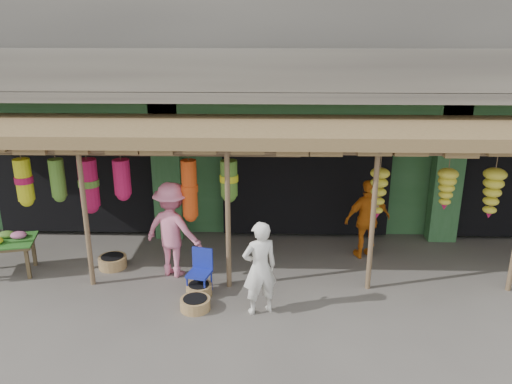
{
  "coord_description": "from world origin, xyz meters",
  "views": [
    {
      "loc": [
        -0.77,
        -8.25,
        4.47
      ],
      "look_at": [
        -1.05,
        1.0,
        1.41
      ],
      "focal_mm": 35.0,
      "sensor_mm": 36.0,
      "label": 1
    }
  ],
  "objects_px": {
    "person_vendor": "(367,219)",
    "blue_chair": "(201,269)",
    "person_front": "(260,268)",
    "person_shopper": "(173,230)"
  },
  "relations": [
    {
      "from": "person_vendor",
      "to": "blue_chair",
      "type": "bearing_deg",
      "value": 10.94
    },
    {
      "from": "person_front",
      "to": "person_vendor",
      "type": "bearing_deg",
      "value": -155.63
    },
    {
      "from": "blue_chair",
      "to": "person_vendor",
      "type": "height_order",
      "value": "person_vendor"
    },
    {
      "from": "person_shopper",
      "to": "person_front",
      "type": "bearing_deg",
      "value": 164.45
    },
    {
      "from": "person_vendor",
      "to": "person_shopper",
      "type": "bearing_deg",
      "value": -1.58
    },
    {
      "from": "person_shopper",
      "to": "person_vendor",
      "type": "bearing_deg",
      "value": -144.31
    },
    {
      "from": "person_front",
      "to": "person_shopper",
      "type": "relative_size",
      "value": 0.88
    },
    {
      "from": "blue_chair",
      "to": "person_vendor",
      "type": "bearing_deg",
      "value": 40.02
    },
    {
      "from": "blue_chair",
      "to": "person_front",
      "type": "relative_size",
      "value": 0.5
    },
    {
      "from": "person_front",
      "to": "blue_chair",
      "type": "bearing_deg",
      "value": -52.8
    }
  ]
}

